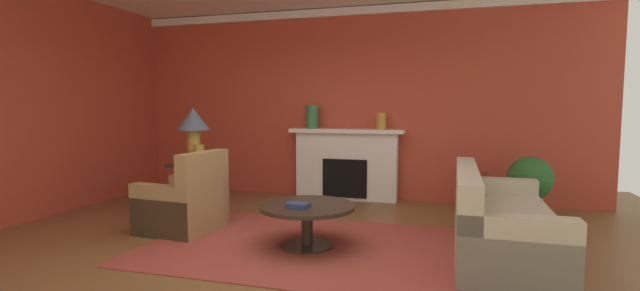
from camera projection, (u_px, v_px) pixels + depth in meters
ground_plane at (284, 253)px, 4.43m from camera, size 9.22×9.22×0.00m
wall_fireplace at (347, 104)px, 7.09m from camera, size 7.69×0.12×3.03m
wall_window at (24, 103)px, 5.57m from camera, size 0.12×6.33×3.03m
crown_moulding at (347, 12)px, 6.89m from camera, size 7.69×0.08×0.12m
area_rug at (307, 246)px, 4.61m from camera, size 3.33×2.21×0.01m
fireplace at (346, 166)px, 6.97m from camera, size 1.80×0.35×1.12m
sofa at (498, 225)px, 4.35m from camera, size 0.94×2.12×0.85m
armchair_near_window at (184, 205)px, 5.18m from camera, size 0.87×0.87×0.95m
coffee_table at (307, 215)px, 4.58m from camera, size 1.00×1.00×0.45m
side_table at (195, 184)px, 6.04m from camera, size 0.56×0.56×0.70m
table_lamp at (193, 124)px, 5.97m from camera, size 0.44×0.44×0.75m
vase_tall_corner at (478, 191)px, 6.17m from camera, size 0.24×0.24×0.58m
vase_mantel_right at (381, 121)px, 6.71m from camera, size 0.15×0.15×0.25m
vase_mantel_left at (312, 117)px, 7.00m from camera, size 0.20×0.20×0.37m
vase_on_side_table at (199, 154)px, 5.85m from camera, size 0.14×0.14×0.26m
book_red_cover at (298, 205)px, 4.44m from camera, size 0.24×0.19×0.05m
potted_plant at (530, 183)px, 5.62m from camera, size 0.56×0.56×0.83m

